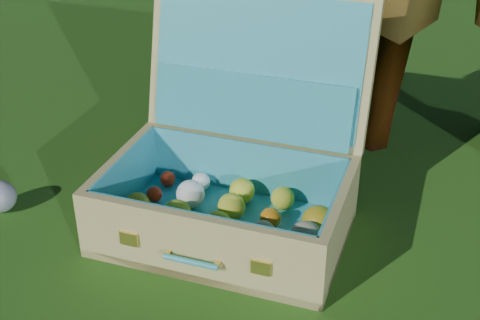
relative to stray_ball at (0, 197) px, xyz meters
name	(u,v)px	position (x,y,z in m)	size (l,w,h in m)	color
ground	(225,273)	(0.57, 0.05, -0.04)	(60.00, 60.00, 0.00)	#215114
stray_ball	(0,197)	(0.00, 0.00, 0.00)	(0.07, 0.07, 0.07)	#477DB9
suitcase	(236,165)	(0.49, 0.24, 0.10)	(0.59, 0.54, 0.49)	tan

